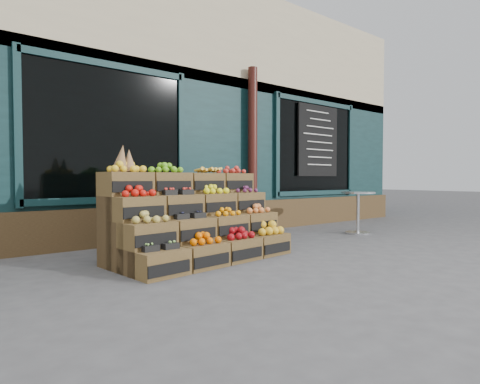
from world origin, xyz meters
TOP-DOWN VIEW (x-y plane):
  - ground at (0.00, 0.00)m, footprint 60.00×60.00m
  - shop_facade at (0.00, 5.11)m, footprint 12.00×6.24m
  - crate_display at (-1.07, 0.54)m, footprint 2.43×1.37m
  - spare_crates at (-1.83, 0.33)m, footprint 0.59×0.45m
  - bistro_table at (2.59, 0.60)m, footprint 0.63×0.63m
  - shopkeeper at (-1.16, 2.77)m, footprint 0.76×0.59m

SIDE VIEW (x-z plane):
  - ground at x=0.00m, z-range 0.00..0.00m
  - spare_crates at x=-1.83m, z-range 0.00..0.54m
  - crate_display at x=-1.07m, z-range -0.28..1.18m
  - bistro_table at x=2.59m, z-range 0.10..0.89m
  - shopkeeper at x=-1.16m, z-range 0.00..1.83m
  - shop_facade at x=0.00m, z-range 0.00..4.80m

